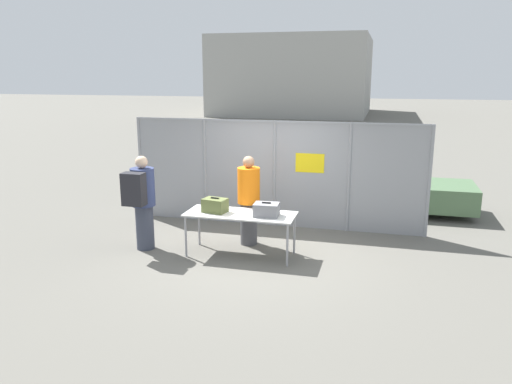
# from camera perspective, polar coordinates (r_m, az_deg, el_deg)

# --- Properties ---
(ground_plane) EXTENTS (120.00, 120.00, 0.00)m
(ground_plane) POSITION_cam_1_polar(r_m,az_deg,el_deg) (9.27, -0.37, -6.98)
(ground_plane) COLOR #605E56
(fence_section) EXTENTS (6.35, 0.07, 2.28)m
(fence_section) POSITION_cam_1_polar(r_m,az_deg,el_deg) (10.63, 2.16, 2.33)
(fence_section) COLOR gray
(fence_section) RESTS_ON ground_plane
(inspection_table) EXTENTS (1.97, 0.78, 0.79)m
(inspection_table) POSITION_cam_1_polar(r_m,az_deg,el_deg) (8.95, -1.79, -2.80)
(inspection_table) COLOR silver
(inspection_table) RESTS_ON ground_plane
(suitcase_olive) EXTENTS (0.46, 0.37, 0.27)m
(suitcase_olive) POSITION_cam_1_polar(r_m,az_deg,el_deg) (9.01, -4.71, -1.53)
(suitcase_olive) COLOR #566033
(suitcase_olive) RESTS_ON inspection_table
(suitcase_grey) EXTENTS (0.45, 0.35, 0.25)m
(suitcase_grey) POSITION_cam_1_polar(r_m,az_deg,el_deg) (8.74, 1.20, -2.03)
(suitcase_grey) COLOR slate
(suitcase_grey) RESTS_ON inspection_table
(traveler_hooded) EXTENTS (0.44, 0.68, 1.77)m
(traveler_hooded) POSITION_cam_1_polar(r_m,az_deg,el_deg) (9.39, -12.93, -0.82)
(traveler_hooded) COLOR #383D4C
(traveler_hooded) RESTS_ON ground_plane
(security_worker_near) EXTENTS (0.43, 0.43, 1.72)m
(security_worker_near) POSITION_cam_1_polar(r_m,az_deg,el_deg) (9.50, -0.84, -0.84)
(security_worker_near) COLOR #4C4C51
(security_worker_near) RESTS_ON ground_plane
(utility_trailer) EXTENTS (4.26, 2.21, 0.72)m
(utility_trailer) POSITION_cam_1_polar(r_m,az_deg,el_deg) (12.37, 16.24, -0.24)
(utility_trailer) COLOR #4C6B47
(utility_trailer) RESTS_ON ground_plane
(distant_hangar) EXTENTS (11.78, 11.70, 6.04)m
(distant_hangar) POSITION_cam_1_polar(r_m,az_deg,el_deg) (42.11, 4.54, 13.09)
(distant_hangar) COLOR #999993
(distant_hangar) RESTS_ON ground_plane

